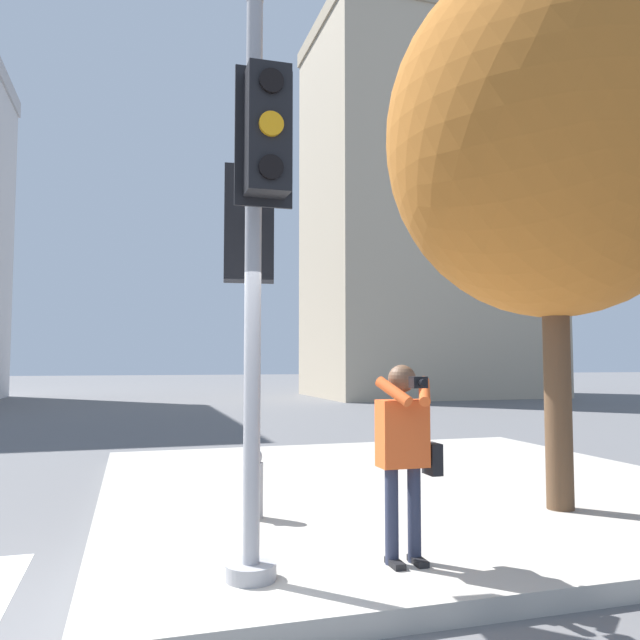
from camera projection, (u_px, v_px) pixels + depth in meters
name	position (u px, v px, depth m)	size (l,w,h in m)	color
ground_plane	(148.00, 635.00, 4.13)	(160.00, 160.00, 0.00)	#5B5B5E
sidewalk_corner	(409.00, 488.00, 8.48)	(8.00, 8.00, 0.18)	#ADA89E
traffic_signal_pole	(255.00, 235.00, 4.85)	(0.47, 1.40, 4.59)	#939399
person_photographer	(405.00, 443.00, 5.11)	(0.58, 0.54, 1.61)	black
street_tree	(551.00, 138.00, 7.18)	(3.80, 3.80, 6.31)	brown
fire_hydrant	(253.00, 483.00, 6.53)	(0.21, 0.27, 0.72)	#99999E
building_right	(425.00, 211.00, 33.19)	(11.99, 8.23, 19.55)	tan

